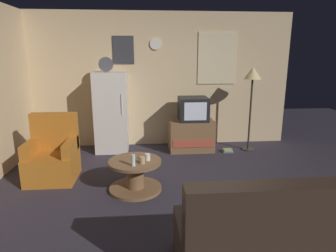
{
  "coord_description": "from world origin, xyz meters",
  "views": [
    {
      "loc": [
        -0.34,
        -3.47,
        1.84
      ],
      "look_at": [
        0.03,
        0.9,
        0.75
      ],
      "focal_mm": 31.55,
      "sensor_mm": 36.0,
      "label": 1
    }
  ],
  "objects_px": {
    "standing_lamp": "(252,80)",
    "book_stack": "(228,151)",
    "coffee_table": "(135,175)",
    "wine_glass": "(133,160)",
    "tv_stand": "(191,135)",
    "mug_ceramic_tan": "(142,160)",
    "mug_ceramic_white": "(147,157)",
    "fridge": "(111,112)",
    "armchair": "(53,157)",
    "couch": "(279,238)",
    "crt_tv": "(193,109)"
  },
  "relations": [
    {
      "from": "wine_glass",
      "to": "mug_ceramic_tan",
      "type": "height_order",
      "value": "wine_glass"
    },
    {
      "from": "tv_stand",
      "to": "mug_ceramic_tan",
      "type": "distance_m",
      "value": 2.01
    },
    {
      "from": "standing_lamp",
      "to": "armchair",
      "type": "relative_size",
      "value": 1.66
    },
    {
      "from": "mug_ceramic_white",
      "to": "crt_tv",
      "type": "bearing_deg",
      "value": 61.53
    },
    {
      "from": "mug_ceramic_white",
      "to": "armchair",
      "type": "bearing_deg",
      "value": 159.85
    },
    {
      "from": "coffee_table",
      "to": "mug_ceramic_white",
      "type": "bearing_deg",
      "value": -2.91
    },
    {
      "from": "crt_tv",
      "to": "book_stack",
      "type": "bearing_deg",
      "value": -16.52
    },
    {
      "from": "book_stack",
      "to": "mug_ceramic_tan",
      "type": "bearing_deg",
      "value": -135.73
    },
    {
      "from": "fridge",
      "to": "couch",
      "type": "bearing_deg",
      "value": -63.45
    },
    {
      "from": "wine_glass",
      "to": "couch",
      "type": "relative_size",
      "value": 0.09
    },
    {
      "from": "book_stack",
      "to": "couch",
      "type": "bearing_deg",
      "value": -98.5
    },
    {
      "from": "mug_ceramic_white",
      "to": "book_stack",
      "type": "xyz_separation_m",
      "value": [
        1.55,
        1.46,
        -0.44
      ]
    },
    {
      "from": "crt_tv",
      "to": "wine_glass",
      "type": "xyz_separation_m",
      "value": [
        -1.08,
        -1.84,
        -0.31
      ]
    },
    {
      "from": "mug_ceramic_tan",
      "to": "fridge",
      "type": "bearing_deg",
      "value": 106.85
    },
    {
      "from": "wine_glass",
      "to": "mug_ceramic_white",
      "type": "height_order",
      "value": "wine_glass"
    },
    {
      "from": "fridge",
      "to": "book_stack",
      "type": "distance_m",
      "value": 2.33
    },
    {
      "from": "coffee_table",
      "to": "book_stack",
      "type": "relative_size",
      "value": 3.76
    },
    {
      "from": "tv_stand",
      "to": "crt_tv",
      "type": "relative_size",
      "value": 1.56
    },
    {
      "from": "fridge",
      "to": "crt_tv",
      "type": "xyz_separation_m",
      "value": [
        1.54,
        -0.14,
        0.06
      ]
    },
    {
      "from": "book_stack",
      "to": "standing_lamp",
      "type": "bearing_deg",
      "value": 14.57
    },
    {
      "from": "wine_glass",
      "to": "book_stack",
      "type": "relative_size",
      "value": 0.78
    },
    {
      "from": "coffee_table",
      "to": "wine_glass",
      "type": "xyz_separation_m",
      "value": [
        -0.01,
        -0.19,
        0.29
      ]
    },
    {
      "from": "book_stack",
      "to": "fridge",
      "type": "bearing_deg",
      "value": 171.47
    },
    {
      "from": "book_stack",
      "to": "coffee_table",
      "type": "bearing_deg",
      "value": -139.72
    },
    {
      "from": "crt_tv",
      "to": "book_stack",
      "type": "height_order",
      "value": "crt_tv"
    },
    {
      "from": "couch",
      "to": "fridge",
      "type": "bearing_deg",
      "value": 116.55
    },
    {
      "from": "mug_ceramic_tan",
      "to": "armchair",
      "type": "xyz_separation_m",
      "value": [
        -1.33,
        0.62,
        -0.13
      ]
    },
    {
      "from": "mug_ceramic_white",
      "to": "armchair",
      "type": "relative_size",
      "value": 0.09
    },
    {
      "from": "coffee_table",
      "to": "armchair",
      "type": "height_order",
      "value": "armchair"
    },
    {
      "from": "crt_tv",
      "to": "armchair",
      "type": "xyz_separation_m",
      "value": [
        -2.3,
        -1.14,
        -0.47
      ]
    },
    {
      "from": "standing_lamp",
      "to": "coffee_table",
      "type": "relative_size",
      "value": 2.21
    },
    {
      "from": "tv_stand",
      "to": "mug_ceramic_tan",
      "type": "bearing_deg",
      "value": -117.96
    },
    {
      "from": "standing_lamp",
      "to": "couch",
      "type": "relative_size",
      "value": 0.94
    },
    {
      "from": "mug_ceramic_tan",
      "to": "armchair",
      "type": "bearing_deg",
      "value": 154.82
    },
    {
      "from": "wine_glass",
      "to": "mug_ceramic_white",
      "type": "distance_m",
      "value": 0.26
    },
    {
      "from": "fridge",
      "to": "couch",
      "type": "distance_m",
      "value": 3.89
    },
    {
      "from": "mug_ceramic_white",
      "to": "couch",
      "type": "height_order",
      "value": "couch"
    },
    {
      "from": "mug_ceramic_white",
      "to": "book_stack",
      "type": "bearing_deg",
      "value": 43.42
    },
    {
      "from": "crt_tv",
      "to": "armchair",
      "type": "bearing_deg",
      "value": -153.51
    },
    {
      "from": "mug_ceramic_white",
      "to": "fridge",
      "type": "bearing_deg",
      "value": 109.82
    },
    {
      "from": "wine_glass",
      "to": "armchair",
      "type": "height_order",
      "value": "armchair"
    },
    {
      "from": "standing_lamp",
      "to": "book_stack",
      "type": "bearing_deg",
      "value": -165.43
    },
    {
      "from": "mug_ceramic_tan",
      "to": "wine_glass",
      "type": "bearing_deg",
      "value": -147.13
    },
    {
      "from": "standing_lamp",
      "to": "mug_ceramic_white",
      "type": "relative_size",
      "value": 17.67
    },
    {
      "from": "armchair",
      "to": "couch",
      "type": "xyz_separation_m",
      "value": [
        2.48,
        -2.17,
        -0.03
      ]
    },
    {
      "from": "coffee_table",
      "to": "wine_glass",
      "type": "height_order",
      "value": "wine_glass"
    },
    {
      "from": "fridge",
      "to": "mug_ceramic_tan",
      "type": "height_order",
      "value": "fridge"
    },
    {
      "from": "fridge",
      "to": "wine_glass",
      "type": "relative_size",
      "value": 11.8
    },
    {
      "from": "armchair",
      "to": "crt_tv",
      "type": "bearing_deg",
      "value": 26.49
    },
    {
      "from": "wine_glass",
      "to": "tv_stand",
      "type": "bearing_deg",
      "value": 60.24
    }
  ]
}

